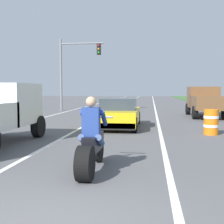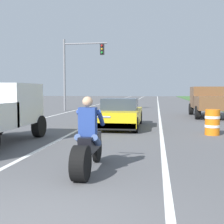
% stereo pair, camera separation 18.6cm
% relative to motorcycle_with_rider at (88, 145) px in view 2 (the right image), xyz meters
% --- Properties ---
extents(lane_stripe_left_solid, '(0.14, 120.00, 0.01)m').
position_rel_motorcycle_with_rider_xyz_m(lane_stripe_left_solid, '(-5.57, 17.24, -0.59)').
color(lane_stripe_left_solid, white).
rests_on(lane_stripe_left_solid, ground).
extents(lane_stripe_right_solid, '(0.14, 120.00, 0.01)m').
position_rel_motorcycle_with_rider_xyz_m(lane_stripe_right_solid, '(1.63, 17.24, -0.59)').
color(lane_stripe_right_solid, white).
rests_on(lane_stripe_right_solid, ground).
extents(lane_stripe_centre_dashed, '(0.14, 120.00, 0.01)m').
position_rel_motorcycle_with_rider_xyz_m(lane_stripe_centre_dashed, '(-1.97, 17.24, -0.59)').
color(lane_stripe_centre_dashed, white).
rests_on(lane_stripe_centre_dashed, ground).
extents(motorcycle_with_rider, '(0.70, 2.21, 1.62)m').
position_rel_motorcycle_with_rider_xyz_m(motorcycle_with_rider, '(0.00, 0.00, 0.00)').
color(motorcycle_with_rider, black).
rests_on(motorcycle_with_rider, ground).
extents(sports_car_yellow, '(1.84, 4.30, 1.37)m').
position_rel_motorcycle_with_rider_xyz_m(sports_car_yellow, '(-0.24, 7.56, 0.04)').
color(sports_car_yellow, yellow).
rests_on(sports_car_yellow, ground).
extents(pickup_truck_right_shoulder_brown, '(2.02, 4.80, 1.98)m').
position_rel_motorcycle_with_rider_xyz_m(pickup_truck_right_shoulder_brown, '(4.75, 13.60, 0.51)').
color(pickup_truck_right_shoulder_brown, brown).
rests_on(pickup_truck_right_shoulder_brown, ground).
extents(traffic_light_mast_near, '(3.73, 0.34, 6.00)m').
position_rel_motorcycle_with_rider_xyz_m(traffic_light_mast_near, '(-5.19, 17.81, 3.34)').
color(traffic_light_mast_near, gray).
rests_on(traffic_light_mast_near, ground).
extents(construction_barrel_nearest, '(0.58, 0.58, 1.00)m').
position_rel_motorcycle_with_rider_xyz_m(construction_barrel_nearest, '(3.59, 5.80, -0.09)').
color(construction_barrel_nearest, orange).
rests_on(construction_barrel_nearest, ground).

